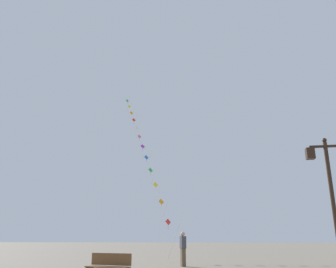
{
  "coord_description": "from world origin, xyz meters",
  "views": [
    {
      "loc": [
        -0.63,
        -2.89,
        1.42
      ],
      "look_at": [
        -4.23,
        20.46,
        8.64
      ],
      "focal_mm": 36.26,
      "sensor_mm": 36.0,
      "label": 1
    }
  ],
  "objects_px": {
    "twin_lantern_lamp_post": "(330,179)",
    "park_bench": "(109,267)",
    "kite_flyer": "(183,248)",
    "kite_train": "(143,147)"
  },
  "relations": [
    {
      "from": "kite_flyer",
      "to": "park_bench",
      "type": "xyz_separation_m",
      "value": [
        -1.87,
        -6.33,
        -0.45
      ]
    },
    {
      "from": "twin_lantern_lamp_post",
      "to": "park_bench",
      "type": "height_order",
      "value": "twin_lantern_lamp_post"
    },
    {
      "from": "twin_lantern_lamp_post",
      "to": "park_bench",
      "type": "relative_size",
      "value": 2.92
    },
    {
      "from": "kite_train",
      "to": "park_bench",
      "type": "distance_m",
      "value": 19.21
    },
    {
      "from": "twin_lantern_lamp_post",
      "to": "kite_train",
      "type": "bearing_deg",
      "value": 122.73
    },
    {
      "from": "kite_train",
      "to": "park_bench",
      "type": "xyz_separation_m",
      "value": [
        2.83,
        -16.85,
        -8.78
      ]
    },
    {
      "from": "kite_train",
      "to": "kite_flyer",
      "type": "bearing_deg",
      "value": -65.92
    },
    {
      "from": "twin_lantern_lamp_post",
      "to": "kite_train",
      "type": "xyz_separation_m",
      "value": [
        -10.53,
        16.39,
        5.87
      ]
    },
    {
      "from": "kite_train",
      "to": "kite_flyer",
      "type": "relative_size",
      "value": 10.92
    },
    {
      "from": "twin_lantern_lamp_post",
      "to": "park_bench",
      "type": "xyz_separation_m",
      "value": [
        -7.7,
        -0.47,
        -2.91
      ]
    }
  ]
}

